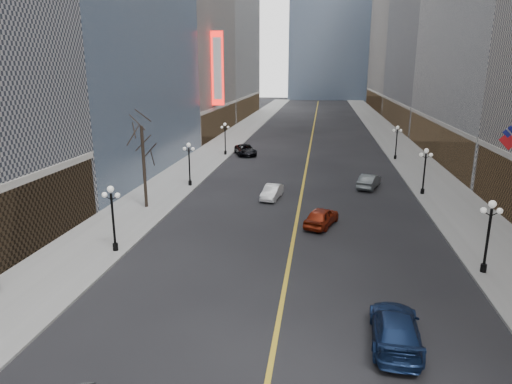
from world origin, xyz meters
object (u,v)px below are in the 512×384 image
(streetlamp_east_1, at_px, (489,229))
(car_sb_far, at_px, (369,181))
(car_nb_mid, at_px, (272,192))
(streetlamp_east_2, at_px, (425,166))
(streetlamp_west_1, at_px, (112,212))
(streetlamp_west_3, at_px, (225,135))
(car_sb_near, at_px, (395,328))
(car_sb_mid, at_px, (321,217))
(streetlamp_east_3, at_px, (397,139))
(car_nb_far, at_px, (246,150))
(streetlamp_west_2, at_px, (189,160))

(streetlamp_east_1, height_order, car_sb_far, streetlamp_east_1)
(car_nb_mid, relative_size, car_sb_far, 0.89)
(streetlamp_east_2, distance_m, car_sb_far, 5.81)
(streetlamp_west_1, relative_size, car_sb_far, 1.01)
(streetlamp_west_3, xyz_separation_m, car_sb_far, (18.63, -15.91, -2.17))
(streetlamp_east_1, height_order, streetlamp_east_2, same)
(streetlamp_west_1, bearing_deg, car_sb_near, -25.58)
(streetlamp_west_1, xyz_separation_m, streetlamp_west_3, (0.00, 36.00, 0.00))
(car_sb_far, bearing_deg, streetlamp_west_1, 65.56)
(car_nb_mid, height_order, car_sb_mid, car_sb_mid)
(streetlamp_east_1, xyz_separation_m, streetlamp_west_1, (-23.60, 0.00, 0.00))
(streetlamp_east_1, xyz_separation_m, car_nb_mid, (-14.54, 14.67, -2.24))
(streetlamp_east_3, xyz_separation_m, car_nb_far, (-20.80, 0.75, -2.15))
(streetlamp_west_1, relative_size, car_sb_near, 0.85)
(streetlamp_east_1, height_order, car_sb_near, streetlamp_east_1)
(streetlamp_west_3, bearing_deg, car_nb_mid, -66.99)
(car_sb_near, relative_size, car_sb_far, 1.18)
(streetlamp_west_1, relative_size, streetlamp_west_2, 1.00)
(streetlamp_east_3, relative_size, streetlamp_west_1, 1.00)
(streetlamp_east_1, bearing_deg, streetlamp_west_1, 180.00)
(streetlamp_east_2, distance_m, car_nb_far, 28.08)
(streetlamp_east_1, height_order, car_sb_mid, streetlamp_east_1)
(streetlamp_east_3, height_order, streetlamp_west_1, same)
(car_nb_mid, xyz_separation_m, car_sb_far, (9.57, 5.42, 0.08))
(car_nb_far, bearing_deg, streetlamp_west_1, -115.07)
(streetlamp_west_1, height_order, car_nb_mid, streetlamp_west_1)
(streetlamp_west_1, bearing_deg, streetlamp_west_2, 90.00)
(car_sb_mid, distance_m, car_sb_far, 13.51)
(car_sb_near, bearing_deg, car_nb_mid, -66.77)
(streetlamp_east_1, xyz_separation_m, streetlamp_west_2, (-23.60, 18.00, 0.00))
(streetlamp_west_2, height_order, car_nb_mid, streetlamp_west_2)
(car_nb_far, bearing_deg, streetlamp_west_3, 174.22)
(streetlamp_west_1, height_order, car_nb_far, streetlamp_west_1)
(streetlamp_east_3, distance_m, streetlamp_west_2, 29.68)
(car_nb_mid, distance_m, car_sb_mid, 8.62)
(streetlamp_east_2, xyz_separation_m, streetlamp_west_1, (-23.60, -18.00, 0.00))
(streetlamp_east_2, xyz_separation_m, streetlamp_west_2, (-23.60, 0.00, 0.00))
(streetlamp_east_3, distance_m, car_nb_mid, 25.91)
(car_nb_mid, relative_size, car_nb_far, 0.74)
(car_nb_mid, xyz_separation_m, car_sb_mid, (4.74, -7.20, 0.10))
(streetlamp_east_3, distance_m, car_sb_mid, 30.24)
(car_sb_far, bearing_deg, streetlamp_west_2, 24.79)
(streetlamp_east_1, distance_m, streetlamp_west_3, 43.05)
(car_sb_mid, bearing_deg, car_nb_mid, -37.87)
(streetlamp_east_1, relative_size, car_sb_mid, 1.02)
(streetlamp_west_3, distance_m, car_sb_far, 24.59)
(streetlamp_west_2, height_order, car_sb_far, streetlamp_west_2)
(streetlamp_west_2, bearing_deg, streetlamp_east_2, 0.00)
(car_sb_mid, relative_size, car_sb_far, 0.99)
(streetlamp_east_1, bearing_deg, streetlamp_west_3, 123.25)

